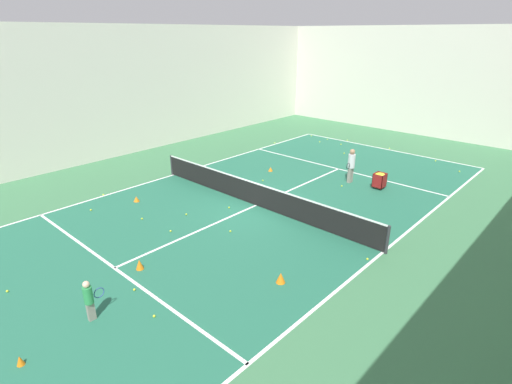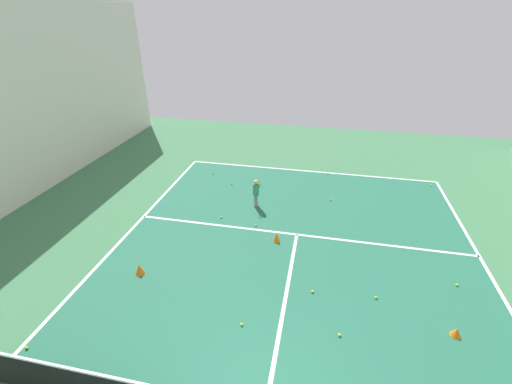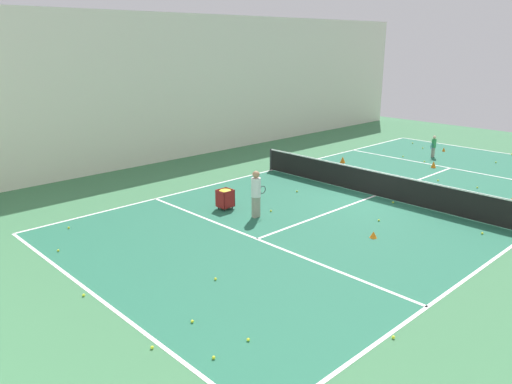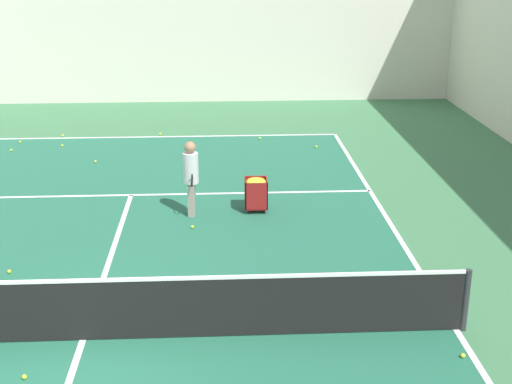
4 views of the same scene
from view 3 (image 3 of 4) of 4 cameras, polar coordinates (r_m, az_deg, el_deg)
ground_plane at (r=20.08m, az=13.42°, el=-0.44°), size 37.32×37.32×0.00m
court_playing_area at (r=20.07m, az=13.42°, el=-0.44°), size 11.25×23.32×0.00m
line_baseline_near at (r=30.30m, az=25.64°, el=4.17°), size 11.25×0.10×0.00m
line_baseline_far at (r=12.64m, az=-17.65°, el=-11.42°), size 11.25×0.10×0.00m
line_sideline_right at (r=23.45m, az=1.87°, el=2.53°), size 0.10×23.32×0.00m
line_service_near at (r=25.55m, az=21.34°, el=2.57°), size 11.25×0.10×0.00m
line_service_far at (r=15.35m, az=0.11°, el=-5.40°), size 11.25×0.10×0.00m
line_centre_service at (r=20.07m, az=13.42°, el=-0.43°), size 0.10×12.83×0.00m
hall_enclosure_right at (r=26.60m, az=-6.06°, el=11.93°), size 0.15×33.62×7.11m
tennis_net at (r=19.93m, az=13.52°, el=0.99°), size 11.55×0.10×1.00m
player_near_baseline at (r=27.52m, az=19.64°, el=5.09°), size 0.23×0.55×1.13m
coach_at_net at (r=16.92m, az=0.01°, el=0.13°), size 0.34×0.66×1.64m
ball_cart at (r=17.91m, az=-3.55°, el=-0.38°), size 0.48×0.52×0.74m
training_cone_1 at (r=25.32m, az=19.63°, el=2.99°), size 0.24×0.24×0.32m
training_cone_2 at (r=15.83m, az=13.27°, el=-4.76°), size 0.23×0.23×0.21m
training_cone_3 at (r=25.18m, az=9.88°, el=3.66°), size 0.27×0.27×0.32m
training_cone_4 at (r=29.29m, az=20.67°, el=4.60°), size 0.17×0.17×0.23m
tennis_ball_1 at (r=29.67m, az=18.52°, el=4.79°), size 0.07×0.07×0.07m
tennis_ball_2 at (r=12.78m, az=-19.10°, el=-11.07°), size 0.07×0.07×0.07m
tennis_ball_4 at (r=22.46m, az=23.96°, el=0.48°), size 0.07×0.07×0.07m
tennis_ball_5 at (r=10.96m, az=15.43°, el=-15.70°), size 0.07×0.07×0.07m
tennis_ball_6 at (r=27.52m, az=25.73°, el=3.08°), size 0.07×0.07×0.07m
tennis_ball_7 at (r=12.89m, az=-4.65°, el=-9.87°), size 0.07×0.07×0.07m
tennis_ball_8 at (r=23.88m, az=3.42°, el=2.85°), size 0.07×0.07×0.07m
tennis_ball_9 at (r=21.58m, az=20.22°, el=0.28°), size 0.07×0.07×0.07m
tennis_ball_10 at (r=17.73m, az=1.71°, el=-2.17°), size 0.07×0.07×0.07m
tennis_ball_11 at (r=10.07m, az=-4.86°, el=-18.33°), size 0.07×0.07×0.07m
tennis_ball_12 at (r=20.56m, az=16.32°, el=-0.15°), size 0.07×0.07×0.07m
tennis_ball_13 at (r=19.33m, az=15.38°, el=-1.15°), size 0.07×0.07×0.07m
tennis_ball_14 at (r=30.95m, az=17.47°, el=5.36°), size 0.07×0.07×0.07m
tennis_ball_15 at (r=10.53m, az=-0.89°, el=-16.51°), size 0.07×0.07×0.07m
tennis_ball_16 at (r=29.87m, az=27.17°, el=3.87°), size 0.07×0.07×0.07m
tennis_ball_17 at (r=17.25m, az=24.45°, el=-4.31°), size 0.07×0.07×0.07m
tennis_ball_18 at (r=22.48m, az=14.80°, el=1.41°), size 0.07×0.07×0.07m
tennis_ball_20 at (r=22.98m, az=20.08°, el=1.27°), size 0.07×0.07×0.07m
tennis_ball_21 at (r=27.20m, az=16.46°, el=3.93°), size 0.07×0.07×0.07m
tennis_ball_22 at (r=26.34m, az=18.70°, el=3.32°), size 0.07×0.07×0.07m
tennis_ball_24 at (r=17.26m, az=-20.62°, el=-3.84°), size 0.07×0.07×0.07m
tennis_ball_25 at (r=15.55m, az=-21.67°, el=-6.23°), size 0.07×0.07×0.07m
tennis_ball_26 at (r=10.51m, az=-11.79°, el=-16.99°), size 0.07×0.07×0.07m
tennis_ball_27 at (r=20.06m, az=4.70°, el=0.07°), size 0.07×0.07×0.07m
tennis_ball_28 at (r=11.19m, az=-7.30°, el=-14.45°), size 0.07×0.07×0.07m
tennis_ball_29 at (r=17.31m, az=13.86°, el=-3.15°), size 0.07×0.07×0.07m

